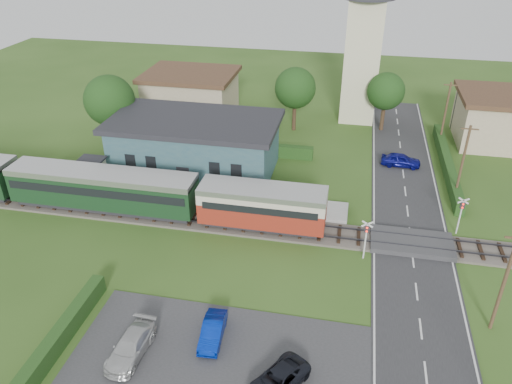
% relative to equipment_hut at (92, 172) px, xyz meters
% --- Properties ---
extents(ground, '(120.00, 120.00, 0.00)m').
position_rel_equipment_hut_xyz_m(ground, '(18.00, -5.20, -1.75)').
color(ground, '#2D4C19').
extents(railway_track, '(76.00, 3.20, 0.49)m').
position_rel_equipment_hut_xyz_m(railway_track, '(18.00, -3.20, -1.64)').
color(railway_track, '#4C443D').
rests_on(railway_track, ground).
extents(road, '(6.00, 70.00, 0.05)m').
position_rel_equipment_hut_xyz_m(road, '(28.00, -5.20, -1.72)').
color(road, '#28282B').
rests_on(road, ground).
extents(car_park, '(17.00, 9.00, 0.08)m').
position_rel_equipment_hut_xyz_m(car_park, '(16.50, -17.20, -1.71)').
color(car_park, '#333335').
rests_on(car_park, ground).
extents(crossing_deck, '(6.20, 3.40, 0.45)m').
position_rel_equipment_hut_xyz_m(crossing_deck, '(28.00, -3.20, -1.52)').
color(crossing_deck, '#333335').
rests_on(crossing_deck, ground).
extents(platform, '(30.00, 3.00, 0.45)m').
position_rel_equipment_hut_xyz_m(platform, '(8.00, 0.00, -1.52)').
color(platform, gray).
rests_on(platform, ground).
extents(equipment_hut, '(2.30, 2.30, 2.55)m').
position_rel_equipment_hut_xyz_m(equipment_hut, '(0.00, 0.00, 0.00)').
color(equipment_hut, beige).
rests_on(equipment_hut, platform).
extents(station_building, '(16.00, 9.00, 5.30)m').
position_rel_equipment_hut_xyz_m(station_building, '(8.00, 5.79, 0.95)').
color(station_building, '#2C5261').
rests_on(station_building, ground).
extents(train, '(43.20, 2.90, 3.40)m').
position_rel_equipment_hut_xyz_m(train, '(-0.45, -3.20, 0.43)').
color(train, '#232328').
rests_on(train, ground).
extents(church_tower, '(6.00, 6.00, 17.60)m').
position_rel_equipment_hut_xyz_m(church_tower, '(23.00, 22.80, 8.48)').
color(church_tower, beige).
rests_on(church_tower, ground).
extents(house_west, '(10.80, 8.80, 5.50)m').
position_rel_equipment_hut_xyz_m(house_west, '(3.00, 19.80, 1.04)').
color(house_west, tan).
rests_on(house_west, ground).
extents(house_east, '(8.80, 8.80, 5.50)m').
position_rel_equipment_hut_xyz_m(house_east, '(38.00, 18.80, 1.05)').
color(house_east, tan).
rests_on(house_east, ground).
extents(hedge_carpark, '(0.80, 9.00, 1.20)m').
position_rel_equipment_hut_xyz_m(hedge_carpark, '(7.00, -17.20, -1.15)').
color(hedge_carpark, '#193814').
rests_on(hedge_carpark, ground).
extents(hedge_roadside, '(0.80, 18.00, 1.20)m').
position_rel_equipment_hut_xyz_m(hedge_roadside, '(32.20, 10.80, -1.15)').
color(hedge_roadside, '#193814').
rests_on(hedge_roadside, ground).
extents(hedge_station, '(22.00, 0.80, 1.30)m').
position_rel_equipment_hut_xyz_m(hedge_station, '(8.00, 10.30, -1.10)').
color(hedge_station, '#193814').
rests_on(hedge_station, ground).
extents(tree_a, '(5.20, 5.20, 8.00)m').
position_rel_equipment_hut_xyz_m(tree_a, '(-2.00, 8.80, 3.63)').
color(tree_a, '#332316').
rests_on(tree_a, ground).
extents(tree_b, '(4.60, 4.60, 7.34)m').
position_rel_equipment_hut_xyz_m(tree_b, '(16.00, 17.80, 3.27)').
color(tree_b, '#332316').
rests_on(tree_b, ground).
extents(tree_c, '(4.20, 4.20, 6.78)m').
position_rel_equipment_hut_xyz_m(tree_c, '(26.00, 19.80, 2.91)').
color(tree_c, '#332316').
rests_on(tree_c, ground).
extents(utility_pole_b, '(1.40, 0.22, 7.00)m').
position_rel_equipment_hut_xyz_m(utility_pole_b, '(32.20, -11.20, 1.88)').
color(utility_pole_b, '#473321').
rests_on(utility_pole_b, ground).
extents(utility_pole_c, '(1.40, 0.22, 7.00)m').
position_rel_equipment_hut_xyz_m(utility_pole_c, '(32.20, 4.80, 1.88)').
color(utility_pole_c, '#473321').
rests_on(utility_pole_c, ground).
extents(utility_pole_d, '(1.40, 0.22, 7.00)m').
position_rel_equipment_hut_xyz_m(utility_pole_d, '(32.20, 16.80, 1.88)').
color(utility_pole_d, '#473321').
rests_on(utility_pole_d, ground).
extents(crossing_signal_near, '(0.84, 0.28, 3.28)m').
position_rel_equipment_hut_xyz_m(crossing_signal_near, '(24.40, -5.61, 0.39)').
color(crossing_signal_near, silver).
rests_on(crossing_signal_near, ground).
extents(crossing_signal_far, '(0.84, 0.28, 3.28)m').
position_rel_equipment_hut_xyz_m(crossing_signal_far, '(31.60, -0.81, 0.39)').
color(crossing_signal_far, silver).
rests_on(crossing_signal_far, ground).
extents(streetlamp_west, '(0.30, 0.30, 5.15)m').
position_rel_equipment_hut_xyz_m(streetlamp_west, '(-4.00, 14.80, 1.29)').
color(streetlamp_west, '#3F3F47').
rests_on(streetlamp_west, ground).
extents(streetlamp_east, '(0.30, 0.30, 5.15)m').
position_rel_equipment_hut_xyz_m(streetlamp_east, '(34.00, 21.80, 1.29)').
color(streetlamp_east, '#3F3F47').
rests_on(streetlamp_east, ground).
extents(car_on_road, '(3.89, 1.68, 1.31)m').
position_rel_equipment_hut_xyz_m(car_on_road, '(27.75, 10.51, -1.04)').
color(car_on_road, navy).
rests_on(car_on_road, road).
extents(car_park_blue, '(1.45, 3.53, 1.14)m').
position_rel_equipment_hut_xyz_m(car_park_blue, '(15.71, -15.53, -1.10)').
color(car_park_blue, '#021D8D').
rests_on(car_park_blue, car_park).
extents(car_park_silver, '(1.97, 4.28, 1.21)m').
position_rel_equipment_hut_xyz_m(car_park_silver, '(11.44, -17.65, -1.06)').
color(car_park_silver, '#BCBCBC').
rests_on(car_park_silver, car_park).
extents(car_park_dark, '(3.57, 4.28, 1.09)m').
position_rel_equipment_hut_xyz_m(car_park_dark, '(20.09, -18.22, -1.12)').
color(car_park_dark, black).
rests_on(car_park_dark, car_park).
extents(pedestrian_near, '(0.64, 0.53, 1.51)m').
position_rel_equipment_hut_xyz_m(pedestrian_near, '(13.79, -0.74, -0.54)').
color(pedestrian_near, gray).
rests_on(pedestrian_near, platform).
extents(pedestrian_far, '(0.81, 0.98, 1.87)m').
position_rel_equipment_hut_xyz_m(pedestrian_far, '(-0.07, 0.26, -0.36)').
color(pedestrian_far, gray).
rests_on(pedestrian_far, platform).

